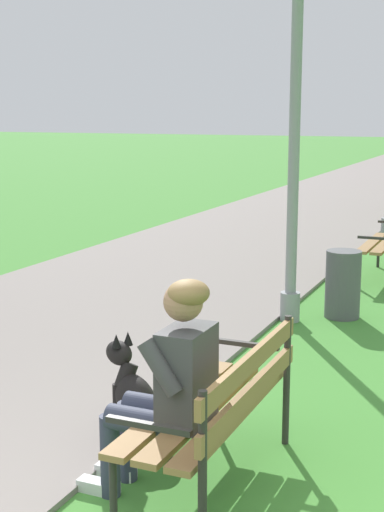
{
  "coord_description": "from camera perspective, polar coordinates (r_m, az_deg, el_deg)",
  "views": [
    {
      "loc": [
        1.91,
        -2.46,
        2.1
      ],
      "look_at": [
        -0.56,
        3.21,
        0.9
      ],
      "focal_mm": 52.49,
      "sensor_mm": 36.0,
      "label": 1
    }
  ],
  "objects": [
    {
      "name": "dog_black",
      "position": [
        4.83,
        -3.93,
        -11.45
      ],
      "size": [
        0.77,
        0.49,
        0.71
      ],
      "color": "black",
      "rests_on": "ground"
    },
    {
      "name": "park_bench_near",
      "position": [
        4.24,
        2.17,
        -11.01
      ],
      "size": [
        0.55,
        1.5,
        0.85
      ],
      "color": "olive",
      "rests_on": "ground"
    },
    {
      "name": "person_seated_on_near_bench",
      "position": [
        4.06,
        -1.81,
        -9.52
      ],
      "size": [
        0.74,
        0.49,
        1.25
      ],
      "color": "#33384C",
      "rests_on": "ground"
    },
    {
      "name": "lamp_post_near",
      "position": [
        7.41,
        7.85,
        10.54
      ],
      "size": [
        0.24,
        0.24,
        3.97
      ],
      "color": "gray",
      "rests_on": "ground"
    },
    {
      "name": "litter_bin",
      "position": [
        7.84,
        11.43,
        -2.12
      ],
      "size": [
        0.36,
        0.36,
        0.7
      ],
      "primitive_type": "cylinder",
      "color": "#515156",
      "rests_on": "ground"
    }
  ]
}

